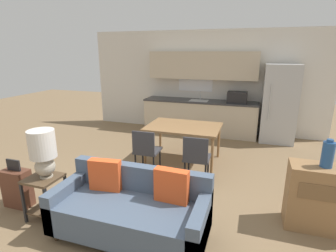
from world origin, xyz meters
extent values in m
plane|color=#7F6647|center=(0.00, 0.00, 0.00)|extent=(20.00, 20.00, 0.00)
cube|color=silver|center=(0.00, 4.63, 1.35)|extent=(6.40, 0.06, 2.70)
cube|color=white|center=(-0.21, 4.59, 1.60)|extent=(0.94, 0.01, 0.99)
cube|color=beige|center=(0.00, 4.29, 0.43)|extent=(2.97, 0.62, 0.86)
cube|color=#38383A|center=(0.00, 4.29, 0.88)|extent=(3.00, 0.65, 0.04)
cube|color=#B2B5B7|center=(-0.02, 4.24, 0.90)|extent=(0.48, 0.36, 0.01)
cylinder|color=#B7BABC|center=(-0.02, 4.41, 1.02)|extent=(0.02, 0.02, 0.24)
cube|color=beige|center=(0.00, 4.43, 1.80)|extent=(2.82, 0.34, 0.70)
cube|color=black|center=(0.95, 4.24, 1.04)|extent=(0.48, 0.36, 0.28)
cube|color=#B7BABC|center=(1.94, 4.24, 0.94)|extent=(0.78, 0.69, 1.87)
cylinder|color=silver|center=(1.70, 3.87, 1.03)|extent=(0.02, 0.02, 0.84)
cube|color=olive|center=(0.08, 2.30, 0.72)|extent=(1.41, 0.99, 0.04)
cylinder|color=olive|center=(-0.57, 1.86, 0.35)|extent=(0.05, 0.05, 0.70)
cylinder|color=olive|center=(0.73, 1.86, 0.35)|extent=(0.05, 0.05, 0.70)
cylinder|color=olive|center=(-0.57, 2.73, 0.35)|extent=(0.05, 0.05, 0.70)
cylinder|color=olive|center=(0.73, 2.73, 0.35)|extent=(0.05, 0.05, 0.70)
cylinder|color=#3D2D1E|center=(-0.73, -0.42, 0.05)|extent=(0.05, 0.05, 0.10)
cylinder|color=#3D2D1E|center=(-0.73, 0.22, 0.05)|extent=(0.05, 0.05, 0.10)
cylinder|color=#3D2D1E|center=(0.89, 0.22, 0.05)|extent=(0.05, 0.05, 0.10)
cube|color=#47566B|center=(0.08, -0.10, 0.28)|extent=(1.82, 0.80, 0.36)
cube|color=#47566B|center=(0.08, 0.23, 0.44)|extent=(1.82, 0.14, 0.69)
cube|color=#47566B|center=(-0.76, -0.10, 0.35)|extent=(0.14, 0.80, 0.50)
cube|color=#47566B|center=(0.92, -0.10, 0.35)|extent=(0.14, 0.80, 0.50)
cube|color=#E05123|center=(-0.34, 0.10, 0.66)|extent=(0.41, 0.17, 0.40)
cube|color=#E05123|center=(0.53, 0.10, 0.66)|extent=(0.41, 0.14, 0.40)
cube|color=brown|center=(-1.15, -0.08, 0.57)|extent=(0.41, 0.41, 0.03)
cube|color=brown|center=(-1.15, -0.08, 0.13)|extent=(0.37, 0.37, 0.02)
cube|color=#232326|center=(-1.34, -0.27, 0.28)|extent=(0.03, 0.03, 0.55)
cube|color=#232326|center=(-0.97, -0.27, 0.28)|extent=(0.03, 0.03, 0.55)
cube|color=#232326|center=(-1.34, 0.10, 0.28)|extent=(0.03, 0.03, 0.55)
cube|color=#232326|center=(-0.97, 0.10, 0.28)|extent=(0.03, 0.03, 0.55)
cylinder|color=#B2A893|center=(-1.12, -0.05, 0.59)|extent=(0.16, 0.16, 0.02)
sphere|color=#B2A893|center=(-1.12, -0.05, 0.73)|extent=(0.25, 0.25, 0.25)
cylinder|color=beige|center=(-1.12, -0.05, 1.03)|extent=(0.33, 0.33, 0.36)
cube|color=olive|center=(2.31, 0.81, 0.41)|extent=(0.95, 0.38, 0.83)
cube|color=brown|center=(2.31, 0.61, 0.58)|extent=(0.76, 0.01, 0.20)
cylinder|color=#234C84|center=(2.22, 0.81, 0.98)|extent=(0.13, 0.13, 0.31)
cylinder|color=#234C84|center=(2.22, 0.81, 1.16)|extent=(0.07, 0.07, 0.03)
cube|color=#38383D|center=(0.53, 1.50, 0.45)|extent=(0.44, 0.44, 0.04)
cube|color=#38383D|center=(0.54, 1.30, 0.66)|extent=(0.40, 0.05, 0.39)
cylinder|color=black|center=(0.70, 1.67, 0.21)|extent=(0.03, 0.03, 0.43)
cylinder|color=black|center=(0.36, 1.66, 0.21)|extent=(0.03, 0.03, 0.43)
cylinder|color=black|center=(0.71, 1.33, 0.21)|extent=(0.03, 0.03, 0.43)
cylinder|color=black|center=(0.37, 1.32, 0.21)|extent=(0.03, 0.03, 0.43)
cube|color=#38383D|center=(-0.37, 1.54, 0.45)|extent=(0.43, 0.43, 0.04)
cube|color=#38383D|center=(-0.37, 1.35, 0.66)|extent=(0.40, 0.04, 0.39)
cylinder|color=black|center=(-0.21, 1.72, 0.21)|extent=(0.03, 0.03, 0.43)
cylinder|color=black|center=(-0.55, 1.71, 0.21)|extent=(0.03, 0.03, 0.43)
cylinder|color=black|center=(-0.20, 1.38, 0.21)|extent=(0.03, 0.03, 0.43)
cylinder|color=black|center=(-0.54, 1.37, 0.21)|extent=(0.03, 0.03, 0.43)
cube|color=brown|center=(-1.75, 0.01, 0.27)|extent=(0.37, 0.22, 0.55)
cube|color=black|center=(-1.75, 0.01, 0.63)|extent=(0.22, 0.02, 0.16)
camera|label=1|loc=(1.34, -2.49, 2.14)|focal=28.00mm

